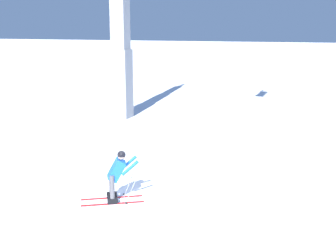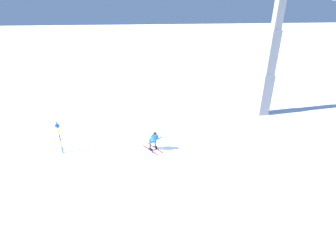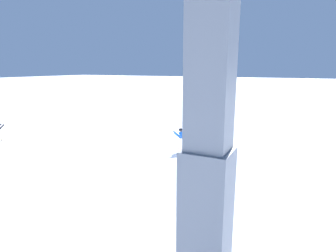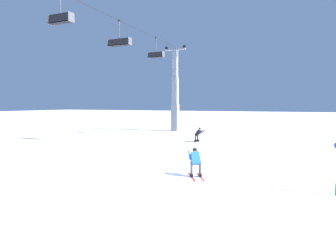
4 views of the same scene
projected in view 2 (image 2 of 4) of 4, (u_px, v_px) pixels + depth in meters
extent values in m
plane|color=white|center=(166.00, 152.00, 16.79)|extent=(260.00, 260.00, 0.00)
cube|color=red|center=(155.00, 148.00, 17.26)|extent=(1.52, 0.96, 0.01)
cube|color=black|center=(155.00, 147.00, 17.22)|extent=(0.30, 0.24, 0.16)
cylinder|color=#4C4C51|center=(155.00, 142.00, 17.05)|extent=(0.13, 0.13, 0.64)
cube|color=red|center=(150.00, 150.00, 17.01)|extent=(1.52, 0.96, 0.01)
cube|color=black|center=(150.00, 149.00, 16.98)|extent=(0.30, 0.24, 0.16)
cylinder|color=#4C4C51|center=(150.00, 144.00, 16.80)|extent=(0.13, 0.13, 0.64)
cube|color=blue|center=(154.00, 138.00, 16.65)|extent=(0.66, 0.62, 0.64)
sphere|color=tan|center=(155.00, 134.00, 16.39)|extent=(0.21, 0.21, 0.21)
sphere|color=black|center=(155.00, 134.00, 16.38)|extent=(0.23, 0.23, 0.23)
cylinder|color=blue|center=(160.00, 138.00, 16.50)|extent=(0.45, 0.32, 0.42)
cylinder|color=gray|center=(161.00, 146.00, 16.75)|extent=(0.35, 0.35, 1.09)
cylinder|color=black|center=(160.00, 149.00, 17.06)|extent=(0.07, 0.07, 0.01)
cylinder|color=blue|center=(154.00, 140.00, 16.23)|extent=(0.45, 0.32, 0.42)
cylinder|color=gray|center=(154.00, 148.00, 16.43)|extent=(0.47, 0.16, 1.09)
cylinder|color=black|center=(152.00, 152.00, 16.69)|extent=(0.07, 0.07, 0.01)
cube|color=gray|center=(264.00, 95.00, 22.04)|extent=(0.92, 0.92, 3.56)
cube|color=gray|center=(272.00, 53.00, 20.50)|extent=(0.77, 0.77, 3.56)
cube|color=gray|center=(280.00, 5.00, 18.97)|extent=(0.62, 0.62, 3.56)
cylinder|color=blue|center=(62.00, 150.00, 16.66)|extent=(0.07, 0.07, 0.45)
cylinder|color=yellow|center=(61.00, 144.00, 16.46)|extent=(0.07, 0.07, 0.45)
cylinder|color=blue|center=(60.00, 138.00, 16.27)|extent=(0.07, 0.07, 0.45)
cylinder|color=yellow|center=(59.00, 132.00, 16.08)|extent=(0.07, 0.07, 0.45)
cylinder|color=blue|center=(57.00, 125.00, 15.89)|extent=(0.07, 0.07, 0.45)
cylinder|color=blue|center=(57.00, 126.00, 15.88)|extent=(0.02, 0.28, 0.28)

